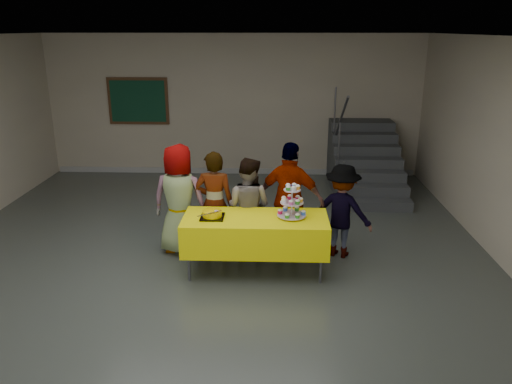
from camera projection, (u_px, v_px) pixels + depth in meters
room_shell at (198, 116)px, 5.78m from camera, size 10.00×10.04×3.02m
bake_table at (255, 233)px, 6.51m from camera, size 1.88×0.78×0.77m
cupcake_stand at (292, 203)px, 6.40m from camera, size 0.38×0.38×0.44m
bear_cake at (212, 213)px, 6.42m from camera, size 0.32×0.36×0.12m
schoolchild_a at (179, 199)px, 7.04m from camera, size 0.84×0.60×1.59m
schoolchild_b at (214, 204)px, 6.99m from camera, size 0.56×0.37×1.51m
schoolchild_c at (248, 207)px, 7.00m from camera, size 0.84×0.75×1.42m
schoolchild_d at (290, 200)px, 6.95m from camera, size 1.04×0.69×1.64m
schoolchild_e at (342, 211)px, 6.96m from camera, size 0.99×0.79×1.34m
staircase at (363, 163)px, 10.09m from camera, size 1.30×2.40×2.04m
noticeboard at (138, 101)px, 10.71m from camera, size 1.30×0.05×1.00m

